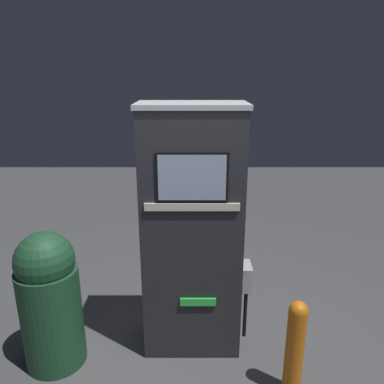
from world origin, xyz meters
TOP-DOWN VIEW (x-y plane):
  - ground_plane at (0.00, 0.00)m, footprint 14.00×14.00m
  - gas_pump at (0.00, 0.23)m, footprint 0.95×0.50m
  - safety_bollard at (0.79, -0.37)m, footprint 0.14×0.14m
  - trash_bin at (-1.19, -0.02)m, footprint 0.51×0.51m

SIDE VIEW (x-z plane):
  - ground_plane at x=0.00m, z-range 0.00..0.00m
  - safety_bollard at x=0.79m, z-range 0.02..0.86m
  - trash_bin at x=-1.19m, z-range 0.01..1.23m
  - gas_pump at x=0.00m, z-range 0.00..2.21m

